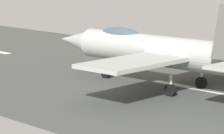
{
  "coord_description": "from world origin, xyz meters",
  "views": [
    {
      "loc": [
        -23.42,
        30.89,
        8.11
      ],
      "look_at": [
        1.16,
        7.05,
        2.2
      ],
      "focal_mm": 99.53,
      "sensor_mm": 36.0,
      "label": 1
    }
  ],
  "objects": [
    {
      "name": "ground_plane",
      "position": [
        0.0,
        0.0,
        0.0
      ],
      "size": [
        400.0,
        400.0,
        0.0
      ],
      "primitive_type": "plane",
      "color": "slate"
    },
    {
      "name": "fighter_jet",
      "position": [
        2.35,
        1.4,
        2.45
      ],
      "size": [
        17.79,
        14.98,
        5.65
      ],
      "color": "#A3A9A9",
      "rests_on": "ground"
    },
    {
      "name": "runway_strip",
      "position": [
        -0.02,
        0.0,
        0.01
      ],
      "size": [
        240.0,
        26.0,
        0.02
      ],
      "color": "#414545",
      "rests_on": "ground"
    }
  ]
}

